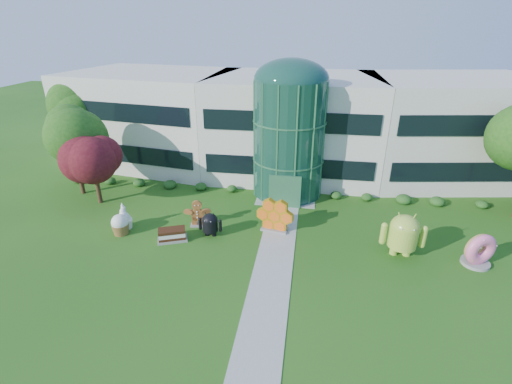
% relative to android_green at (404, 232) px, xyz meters
% --- Properties ---
extents(ground, '(140.00, 140.00, 0.00)m').
position_rel_android_green_xyz_m(ground, '(-8.10, -3.30, -1.69)').
color(ground, '#215114').
rests_on(ground, ground).
extents(building, '(46.00, 15.00, 9.30)m').
position_rel_android_green_xyz_m(building, '(-8.10, 14.70, 2.96)').
color(building, beige).
rests_on(building, ground).
extents(atrium, '(6.00, 6.00, 9.80)m').
position_rel_android_green_xyz_m(atrium, '(-8.10, 8.70, 3.21)').
color(atrium, '#194738').
rests_on(atrium, ground).
extents(walkway, '(2.40, 20.00, 0.04)m').
position_rel_android_green_xyz_m(walkway, '(-8.10, -1.30, -1.67)').
color(walkway, '#9E9E93').
rests_on(walkway, ground).
extents(tree_red, '(4.00, 4.00, 6.00)m').
position_rel_android_green_xyz_m(tree_red, '(-23.60, 4.20, 1.31)').
color(tree_red, '#3F0C14').
rests_on(tree_red, ground).
extents(trees_backdrop, '(52.00, 8.00, 8.40)m').
position_rel_android_green_xyz_m(trees_backdrop, '(-8.10, 9.70, 2.51)').
color(trees_backdrop, '#1C4D13').
rests_on(trees_backdrop, ground).
extents(android_green, '(3.03, 2.06, 3.37)m').
position_rel_android_green_xyz_m(android_green, '(0.00, 0.00, 0.00)').
color(android_green, '#A7C840').
rests_on(android_green, ground).
extents(android_black, '(1.82, 1.25, 2.03)m').
position_rel_android_green_xyz_m(android_black, '(-12.97, 0.42, -0.67)').
color(android_black, black).
rests_on(android_black, ground).
extents(donut, '(2.37, 1.78, 2.22)m').
position_rel_android_green_xyz_m(donut, '(4.51, -0.41, -0.57)').
color(donut, pink).
rests_on(donut, ground).
extents(gingerbread, '(2.37, 1.31, 2.06)m').
position_rel_android_green_xyz_m(gingerbread, '(-14.28, 1.71, -0.65)').
color(gingerbread, brown).
rests_on(gingerbread, ground).
extents(ice_cream_sandwich, '(2.26, 1.68, 0.90)m').
position_rel_android_green_xyz_m(ice_cream_sandwich, '(-15.44, -0.62, -1.23)').
color(ice_cream_sandwich, black).
rests_on(ice_cream_sandwich, ground).
extents(honeycomb, '(3.00, 1.52, 2.25)m').
position_rel_android_green_xyz_m(honeycomb, '(-8.50, 1.85, -0.56)').
color(honeycomb, orange).
rests_on(honeycomb, ground).
extents(froyo, '(1.38, 1.38, 2.04)m').
position_rel_android_green_xyz_m(froyo, '(-19.51, 0.51, -0.66)').
color(froyo, white).
rests_on(froyo, ground).
extents(cupcake, '(1.71, 1.71, 1.55)m').
position_rel_android_green_xyz_m(cupcake, '(-19.42, -0.32, -0.91)').
color(cupcake, white).
rests_on(cupcake, ground).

